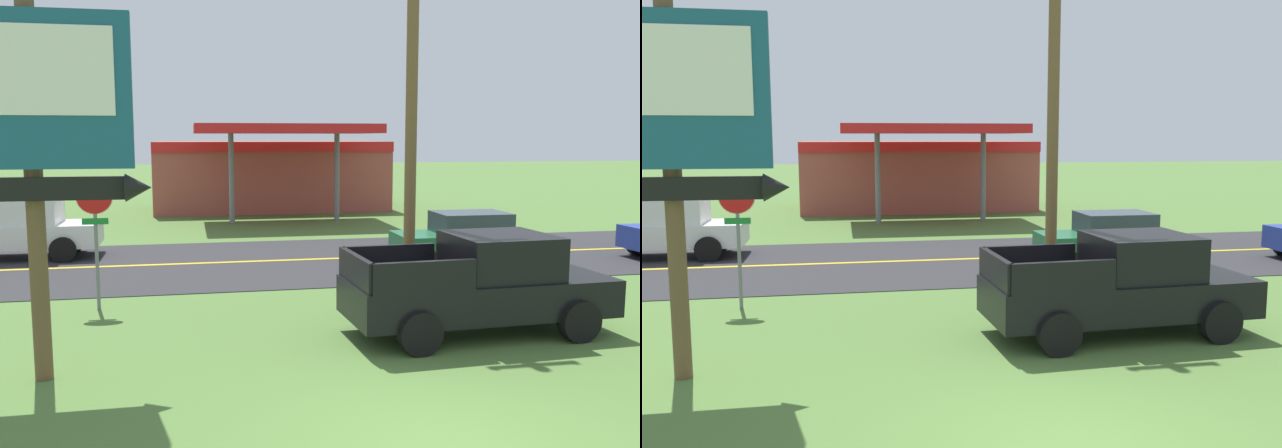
% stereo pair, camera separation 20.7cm
% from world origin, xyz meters
% --- Properties ---
extents(road_asphalt, '(140.00, 8.00, 0.02)m').
position_xyz_m(road_asphalt, '(0.00, 13.00, 0.01)').
color(road_asphalt, '#2B2B2D').
rests_on(road_asphalt, ground).
extents(road_centre_line, '(126.00, 0.20, 0.01)m').
position_xyz_m(road_centre_line, '(0.00, 13.00, 0.02)').
color(road_centre_line, gold).
rests_on(road_centre_line, road_asphalt).
extents(motel_sign, '(3.30, 0.54, 6.03)m').
position_xyz_m(motel_sign, '(-5.30, 3.42, 4.04)').
color(motel_sign, brown).
rests_on(motel_sign, ground).
extents(stop_sign, '(0.80, 0.08, 2.95)m').
position_xyz_m(stop_sign, '(-5.07, 7.91, 2.03)').
color(stop_sign, slate).
rests_on(stop_sign, ground).
extents(utility_pole, '(1.64, 0.26, 9.58)m').
position_xyz_m(utility_pole, '(1.82, 6.84, 5.06)').
color(utility_pole, brown).
rests_on(utility_pole, ground).
extents(gas_station, '(12.00, 11.50, 4.40)m').
position_xyz_m(gas_station, '(1.23, 28.21, 1.94)').
color(gas_station, '#A84C42').
rests_on(gas_station, ground).
extents(pickup_black_parked_on_lawn, '(5.30, 2.46, 1.96)m').
position_xyz_m(pickup_black_parked_on_lawn, '(2.55, 4.59, 0.96)').
color(pickup_black_parked_on_lawn, black).
rests_on(pickup_black_parked_on_lawn, ground).
extents(pickup_white_on_road, '(5.20, 2.24, 1.96)m').
position_xyz_m(pickup_white_on_road, '(-8.43, 15.00, 0.96)').
color(pickup_white_on_road, silver).
rests_on(pickup_white_on_road, ground).
extents(car_green_near_lane, '(4.20, 2.00, 1.64)m').
position_xyz_m(car_green_near_lane, '(5.01, 11.00, 0.83)').
color(car_green_near_lane, '#1E6038').
rests_on(car_green_near_lane, ground).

